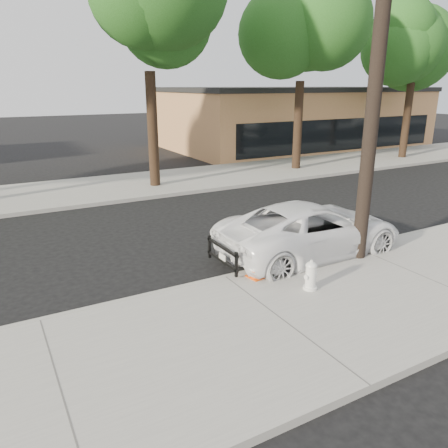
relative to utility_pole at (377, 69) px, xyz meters
The scene contains 12 objects.
ground 6.51m from the utility_pole, 143.13° to the left, with size 120.00×120.00×0.00m, color black.
near_sidewalk 6.07m from the utility_pole, 156.04° to the right, with size 90.00×4.40×0.15m, color gray.
far_sidewalk 12.64m from the utility_pole, 107.82° to the left, with size 90.00×5.00×0.15m, color gray.
curb_near 5.89m from the utility_pole, behind, with size 90.00×0.12×0.16m, color #9E9B93.
building_main 22.60m from the utility_pole, 56.45° to the left, with size 18.00×10.00×4.00m, color #AF7249.
utility_pole is the anchor object (origin of this frame).
tree_c 10.66m from the utility_pole, 97.63° to the left, with size 4.96×4.80×9.55m.
tree_d 12.64m from the utility_pole, 58.24° to the left, with size 4.50×4.35×8.75m.
tree_e 18.07m from the utility_pole, 35.56° to the left, with size 4.80×4.65×9.25m.
police_cruiser 4.18m from the utility_pole, 127.85° to the left, with size 2.37×5.14×1.43m, color white.
fire_hydrant 4.91m from the utility_pole, 159.28° to the right, with size 0.34×0.31×0.63m.
traffic_cone 5.14m from the utility_pole, behind, with size 0.44×0.44×0.75m.
Camera 1 is at (-4.49, -10.16, 4.36)m, focal length 35.00 mm.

